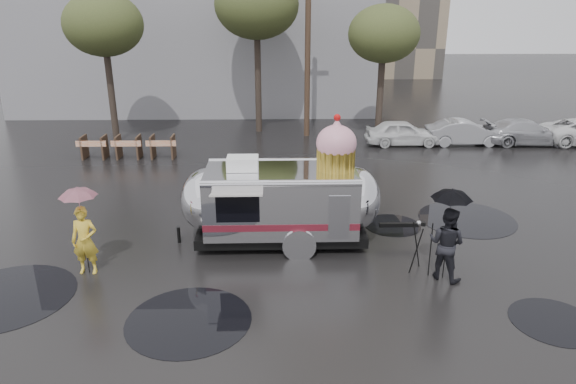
{
  "coord_description": "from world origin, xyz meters",
  "views": [
    {
      "loc": [
        1.03,
        -11.97,
        6.39
      ],
      "look_at": [
        1.29,
        1.37,
        1.5
      ],
      "focal_mm": 32.0,
      "sensor_mm": 36.0,
      "label": 1
    }
  ],
  "objects_px": {
    "person_left": "(85,241)",
    "tripod": "(421,243)",
    "person_right": "(446,244)",
    "airstream_trailer": "(284,198)"
  },
  "relations": [
    {
      "from": "person_left",
      "to": "tripod",
      "type": "xyz_separation_m",
      "value": [
        8.38,
        -0.12,
        -0.1
      ]
    },
    {
      "from": "airstream_trailer",
      "to": "person_right",
      "type": "xyz_separation_m",
      "value": [
        3.92,
        -2.16,
        -0.39
      ]
    },
    {
      "from": "person_left",
      "to": "tripod",
      "type": "bearing_deg",
      "value": -1.17
    },
    {
      "from": "person_left",
      "to": "person_right",
      "type": "distance_m",
      "value": 8.9
    },
    {
      "from": "airstream_trailer",
      "to": "tripod",
      "type": "height_order",
      "value": "airstream_trailer"
    },
    {
      "from": "airstream_trailer",
      "to": "person_right",
      "type": "distance_m",
      "value": 4.49
    },
    {
      "from": "person_right",
      "to": "tripod",
      "type": "height_order",
      "value": "person_right"
    },
    {
      "from": "airstream_trailer",
      "to": "person_left",
      "type": "xyz_separation_m",
      "value": [
        -4.97,
        -1.72,
        -0.43
      ]
    },
    {
      "from": "person_right",
      "to": "tripod",
      "type": "distance_m",
      "value": 0.62
    },
    {
      "from": "airstream_trailer",
      "to": "person_left",
      "type": "height_order",
      "value": "airstream_trailer"
    }
  ]
}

